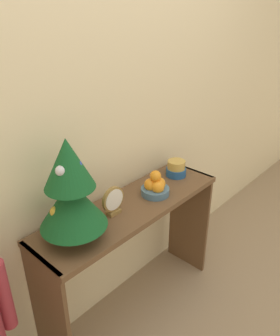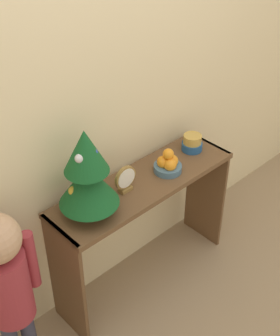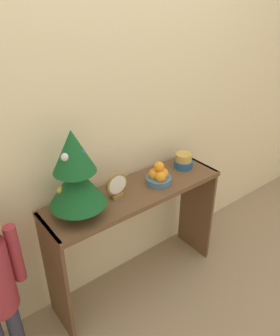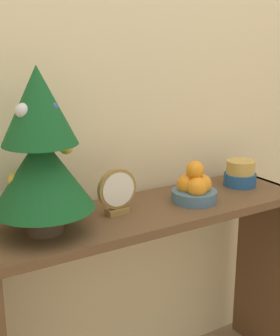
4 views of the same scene
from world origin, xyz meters
The scene contains 6 objects.
back_wall centered at (0.00, 0.38, 1.25)m, with size 7.00×0.05×2.50m, color beige.
console_table centered at (0.00, 0.17, 0.58)m, with size 1.14×0.34×0.76m.
mini_tree centered at (-0.38, 0.16, 1.01)m, with size 0.30×0.30×0.49m.
fruit_bowl centered at (0.16, 0.14, 0.81)m, with size 0.16×0.16×0.15m.
singing_bowl centered at (0.42, 0.20, 0.81)m, with size 0.12×0.12×0.10m.
desk_clock centered at (-0.13, 0.18, 0.84)m, with size 0.13×0.04×0.15m.
Camera 4 is at (-0.81, -1.08, 1.32)m, focal length 50.00 mm.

